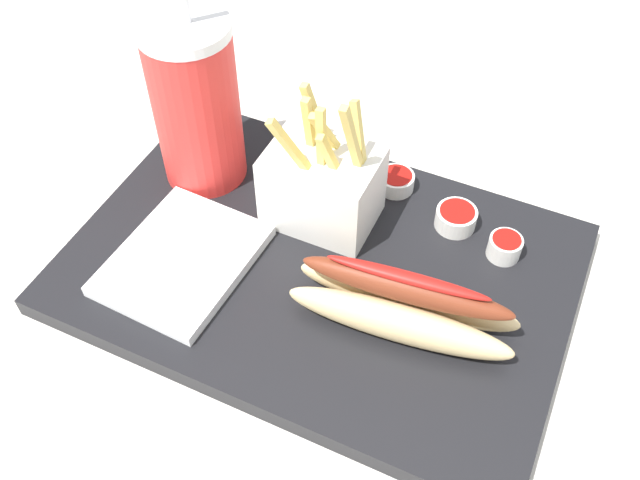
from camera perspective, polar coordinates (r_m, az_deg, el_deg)
The scene contains 9 objects.
ground_plane at distance 0.67m, azimuth -0.00°, elevation -3.37°, with size 2.40×2.40×0.02m, color silver.
food_tray at distance 0.65m, azimuth -0.00°, elevation -2.30°, with size 0.44×0.30×0.02m, color black.
soda_cup at distance 0.68m, azimuth -9.93°, elevation 10.74°, with size 0.08×0.08×0.25m.
fries_basket at distance 0.65m, azimuth 0.20°, elevation 4.44°, with size 0.10×0.08×0.16m.
hot_dog_1 at distance 0.59m, azimuth 6.72°, elevation -5.14°, with size 0.19×0.08×0.06m.
ketchup_cup_1 at distance 0.66m, azimuth 14.62°, elevation -0.48°, with size 0.03×0.03×0.02m.
ketchup_cup_2 at distance 0.70m, azimuth 6.13°, elevation 4.76°, with size 0.04×0.04×0.02m.
ketchup_cup_3 at distance 0.67m, azimuth 10.87°, elevation 1.80°, with size 0.04×0.04×0.02m.
napkin_stack at distance 0.65m, azimuth -10.97°, elevation -1.58°, with size 0.11×0.14×0.01m, color white.
Camera 1 is at (0.17, -0.37, 0.52)m, focal length 39.85 mm.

